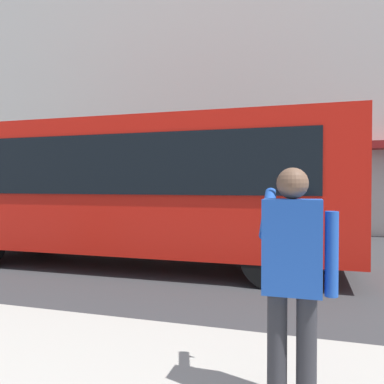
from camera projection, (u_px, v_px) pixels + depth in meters
ground_plane at (227, 270)px, 7.76m from camera, size 60.00×60.00×0.00m
building_facade_far at (265, 69)px, 14.15m from camera, size 28.00×1.55×12.00m
red_bus at (133, 187)px, 8.28m from camera, size 9.05×2.54×3.08m
pedestrian_photographer at (293, 269)px, 2.69m from camera, size 0.53×0.52×1.70m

